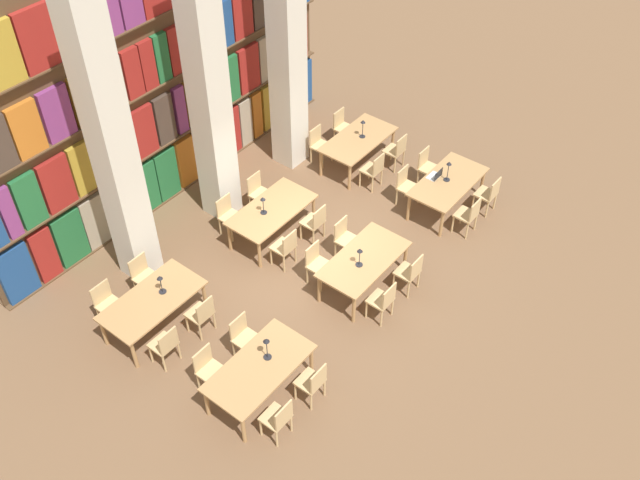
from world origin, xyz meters
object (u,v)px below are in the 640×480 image
Objects in this scene: chair_4 at (383,300)px; desk_lamp_5 at (363,126)px; chair_13 at (107,303)px; pillar_center at (208,91)px; chair_5 at (317,263)px; chair_22 at (396,150)px; reading_table_0 at (259,370)px; chair_1 at (209,369)px; chair_20 at (374,169)px; reading_table_4 at (272,212)px; chair_21 at (319,144)px; chair_17 at (229,215)px; chair_16 at (285,247)px; chair_12 at (165,344)px; desk_lamp_4 at (263,202)px; chair_14 at (202,314)px; pillar_left at (113,148)px; chair_18 at (315,222)px; chair_9 at (406,185)px; reading_table_2 at (448,184)px; chair_11 at (427,166)px; desk_lamp_0 at (267,345)px; chair_23 at (343,126)px; chair_0 at (278,418)px; desk_lamp_2 at (448,168)px; chair_6 at (410,272)px; laptop at (435,176)px; reading_table_5 at (358,141)px; reading_table_1 at (364,261)px; chair_7 at (345,238)px; chair_15 at (144,275)px; chair_10 at (489,194)px; chair_3 at (244,336)px; chair_19 at (259,192)px; desk_lamp_1 at (360,254)px; chair_8 at (469,215)px; desk_lamp_3 at (160,281)px; chair_2 at (313,382)px.

chair_4 is 1.96× the size of desk_lamp_5.
pillar_center is at bearing -170.83° from chair_13.
chair_13 is (-3.18, 2.39, 0.00)m from chair_5.
chair_5 is at bearing -168.27° from chair_22.
chair_22 is (3.58, -2.14, -2.51)m from pillar_center.
chair_1 is (-0.43, 0.77, -0.17)m from reading_table_0.
chair_1 and chair_20 have the same top height.
reading_table_4 is 2.75m from chair_21.
reading_table_0 is 4.13× the size of desk_lamp_5.
chair_16 is at bearing 90.00° from chair_17.
desk_lamp_4 is at bearing 12.26° from chair_12.
chair_14 is 1.00× the size of chair_21.
pillar_left is 6.71× the size of chair_18.
chair_9 is at bearing -31.25° from pillar_left.
reading_table_2 is 0.90m from chair_11.
chair_13 is at bearing 103.17° from desk_lamp_0.
desk_lamp_4 reaches higher than chair_23.
chair_16 is at bearing 38.60° from chair_0.
desk_lamp_2 is at bearing -107.34° from chair_22.
chair_4 and chair_17 have the same top height.
chair_6 is at bearing -78.41° from desk_lamp_4.
laptop is (-0.07, 0.25, -0.29)m from desk_lamp_2.
chair_4 is at bearing -15.74° from desk_lamp_0.
chair_20 is (0.02, 0.88, 0.00)m from chair_9.
reading_table_5 is (2.63, 0.82, 0.17)m from chair_18.
chair_11 is 4.03m from chair_16.
reading_table_1 is 2.11× the size of chair_7.
desk_lamp_5 is at bearing 40.43° from chair_4.
chair_15 is 0.47× the size of reading_table_5.
pillar_center is 3.18× the size of reading_table_4.
chair_0 is at bearing -178.45° from chair_6.
chair_17 is 4.01m from chair_23.
desk_lamp_0 is at bearing 173.36° from chair_10.
chair_12 is (-1.25, -2.12, -2.51)m from pillar_left.
chair_20 is (5.49, 1.69, -0.57)m from desk_lamp_0.
chair_15 is at bearing 144.47° from chair_16.
chair_3 and chair_9 have the same top height.
chair_20 is (2.17, -1.49, 0.00)m from chair_19.
chair_17 is at bearing 53.19° from desk_lamp_0.
pillar_center is 4.04m from desk_lamp_5.
chair_16 is at bearing 156.12° from desk_lamp_2.
chair_18 is at bearing 153.23° from chair_15.
desk_lamp_1 reaches higher than chair_13.
desk_lamp_3 is (-5.54, 3.20, 0.52)m from chair_8.
chair_21 is (2.62, 0.82, -0.17)m from reading_table_4.
chair_6 is at bearing 1.99° from chair_2.
chair_14 and chair_20 have the same top height.
chair_15 is (-2.29, 2.39, 0.00)m from chair_5.
chair_22 is at bearing 0.00° from chair_20.
chair_6 is 3.24m from desk_lamp_4.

